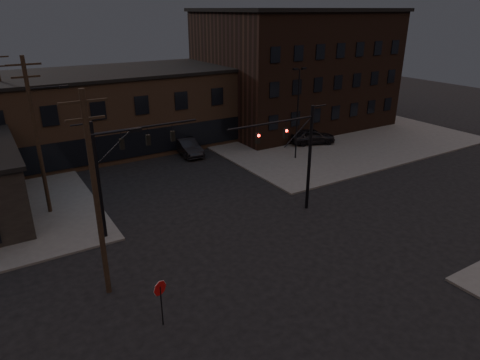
# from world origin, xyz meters

# --- Properties ---
(ground) EXTENTS (140.00, 140.00, 0.00)m
(ground) POSITION_xyz_m (0.00, 0.00, 0.00)
(ground) COLOR black
(ground) RESTS_ON ground
(sidewalk_ne) EXTENTS (30.00, 30.00, 0.15)m
(sidewalk_ne) POSITION_xyz_m (22.00, 22.00, 0.07)
(sidewalk_ne) COLOR #474744
(sidewalk_ne) RESTS_ON ground
(building_row) EXTENTS (40.00, 12.00, 8.00)m
(building_row) POSITION_xyz_m (0.00, 28.00, 4.00)
(building_row) COLOR brown
(building_row) RESTS_ON ground
(building_right) EXTENTS (22.00, 16.00, 14.00)m
(building_right) POSITION_xyz_m (22.00, 26.00, 7.00)
(building_right) COLOR black
(building_right) RESTS_ON ground
(traffic_signal_near) EXTENTS (7.12, 0.24, 8.00)m
(traffic_signal_near) POSITION_xyz_m (5.36, 4.50, 4.93)
(traffic_signal_near) COLOR black
(traffic_signal_near) RESTS_ON ground
(traffic_signal_far) EXTENTS (7.12, 0.24, 8.00)m
(traffic_signal_far) POSITION_xyz_m (-6.72, 8.00, 5.01)
(traffic_signal_far) COLOR black
(traffic_signal_far) RESTS_ON ground
(stop_sign) EXTENTS (0.72, 0.33, 2.48)m
(stop_sign) POSITION_xyz_m (-8.00, -1.99, 1.84)
(stop_sign) COLOR black
(stop_sign) RESTS_ON ground
(utility_pole_near) EXTENTS (3.70, 0.28, 11.00)m
(utility_pole_near) POSITION_xyz_m (-9.43, 2.00, 5.87)
(utility_pole_near) COLOR black
(utility_pole_near) RESTS_ON ground
(utility_pole_mid) EXTENTS (3.70, 0.28, 11.50)m
(utility_pole_mid) POSITION_xyz_m (-10.44, 14.00, 6.13)
(utility_pole_mid) COLOR black
(utility_pole_mid) RESTS_ON ground
(utility_pole_far) EXTENTS (2.20, 0.28, 11.00)m
(utility_pole_far) POSITION_xyz_m (-11.50, 26.00, 5.78)
(utility_pole_far) COLOR black
(utility_pole_far) RESTS_ON ground
(lot_light_a) EXTENTS (1.50, 0.28, 9.14)m
(lot_light_a) POSITION_xyz_m (13.00, 14.00, 5.51)
(lot_light_a) COLOR black
(lot_light_a) RESTS_ON ground
(lot_light_b) EXTENTS (1.50, 0.28, 9.14)m
(lot_light_b) POSITION_xyz_m (19.00, 19.00, 5.51)
(lot_light_b) COLOR black
(lot_light_b) RESTS_ON ground
(parked_car_lot_a) EXTENTS (5.45, 3.60, 1.72)m
(parked_car_lot_a) POSITION_xyz_m (17.71, 16.91, 1.01)
(parked_car_lot_a) COLOR black
(parked_car_lot_a) RESTS_ON sidewalk_ne
(parked_car_lot_b) EXTENTS (4.23, 1.81, 1.22)m
(parked_car_lot_b) POSITION_xyz_m (18.36, 17.22, 0.76)
(parked_car_lot_b) COLOR #A9A9AB
(parked_car_lot_b) RESTS_ON sidewalk_ne
(car_crossing) EXTENTS (2.07, 5.30, 1.72)m
(car_crossing) POSITION_xyz_m (4.28, 21.24, 0.86)
(car_crossing) COLOR black
(car_crossing) RESTS_ON ground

